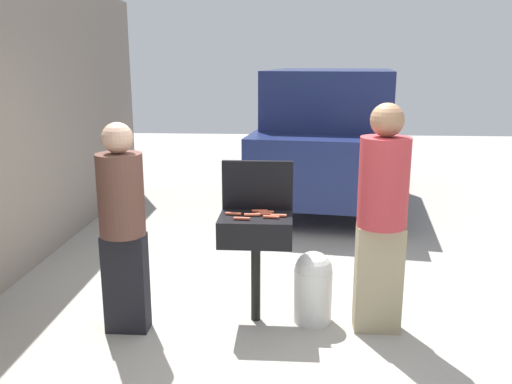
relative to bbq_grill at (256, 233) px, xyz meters
The scene contains 16 objects.
ground_plane 0.80m from the bbq_grill, 25.23° to the right, with size 24.00×24.00×0.00m, color #9E998E.
house_wall_side 2.83m from the bbq_grill, 160.25° to the left, with size 0.24×8.00×3.08m, color gray.
bbq_grill is the anchor object (origin of this frame).
grill_lid_open 0.42m from the bbq_grill, 90.00° to the left, with size 0.60×0.05×0.42m, color black.
hot_dog_0 0.22m from the bbq_grill, 131.44° to the right, with size 0.03×0.03×0.13m, color #B74C33.
hot_dog_1 0.16m from the bbq_grill, 169.93° to the right, with size 0.03×0.03×0.13m, color #C6593D.
hot_dog_2 0.17m from the bbq_grill, 21.76° to the left, with size 0.03×0.03×0.13m, color #B74C33.
hot_dog_3 0.24m from the bbq_grill, behind, with size 0.03×0.03×0.13m, color #B74C33.
hot_dog_4 0.19m from the bbq_grill, 47.26° to the left, with size 0.03×0.03×0.13m, color #B74C33.
hot_dog_5 0.19m from the bbq_grill, 77.14° to the left, with size 0.03×0.03×0.13m, color #AD4228.
hot_dog_6 0.24m from the bbq_grill, ahead, with size 0.03×0.03×0.13m, color #C6593D.
hot_dog_7 0.21m from the bbq_grill, 23.65° to the right, with size 0.03×0.03×0.13m, color #B74C33.
propane_tank 0.66m from the bbq_grill, ahead, with size 0.32×0.32×0.62m.
person_left 1.07m from the bbq_grill, 166.63° to the right, with size 0.36×0.36×1.71m.
person_right 1.03m from the bbq_grill, ahead, with size 0.39×0.39×1.85m.
parked_minivan 4.40m from the bbq_grill, 78.33° to the left, with size 2.49×4.61×2.02m.
Camera 1 is at (0.11, -4.16, 2.16)m, focal length 38.04 mm.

